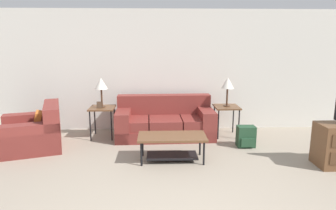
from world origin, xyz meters
The scene contains 10 objects.
wall_back centered at (0.00, 4.17, 1.30)m, with size 8.83×0.06×2.60m.
couch centered at (-0.03, 3.58, 0.29)m, with size 1.98×0.98×0.82m.
armchair centered at (-2.45, 2.98, 0.28)m, with size 1.32×1.38×0.80m.
coffee_table centered at (0.05, 2.28, 0.31)m, with size 1.10×0.55×0.42m.
side_table_left centered at (-1.30, 3.57, 0.56)m, with size 0.49×0.53×0.63m.
side_table_right centered at (1.23, 3.57, 0.56)m, with size 0.49×0.53×0.63m.
table_lamp_left centered at (-1.30, 3.57, 1.09)m, with size 0.26×0.26×0.59m.
table_lamp_right centered at (1.23, 3.57, 1.09)m, with size 0.26×0.26×0.59m.
backpack centered at (1.46, 2.89, 0.19)m, with size 0.32×0.30×0.39m.
picture_frame centered at (-1.34, 3.49, 0.69)m, with size 0.10×0.04×0.13m.
Camera 1 is at (-0.19, -2.37, 1.90)m, focal length 32.00 mm.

